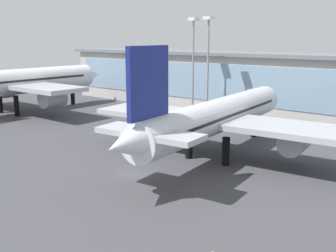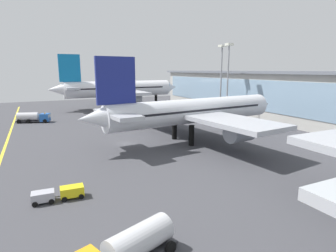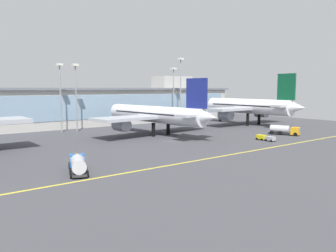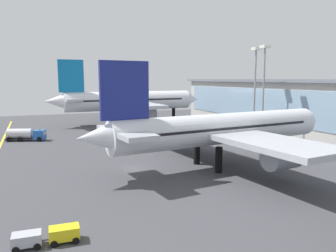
{
  "view_description": "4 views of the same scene",
  "coord_description": "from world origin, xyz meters",
  "px_view_note": "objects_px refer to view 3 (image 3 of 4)",
  "views": [
    {
      "loc": [
        36.33,
        -35.49,
        17.72
      ],
      "look_at": [
        -0.87,
        8.27,
        5.02
      ],
      "focal_mm": 42.67,
      "sensor_mm": 36.0,
      "label": 1
    },
    {
      "loc": [
        53.21,
        -15.97,
        14.63
      ],
      "look_at": [
        7.92,
        5.85,
        4.48
      ],
      "focal_mm": 29.64,
      "sensor_mm": 36.0,
      "label": 2
    },
    {
      "loc": [
        -54.68,
        -70.07,
        14.18
      ],
      "look_at": [
        3.26,
        5.97,
        3.41
      ],
      "focal_mm": 35.72,
      "sensor_mm": 36.0,
      "label": 3
    },
    {
      "loc": [
        50.56,
        -15.01,
        14.43
      ],
      "look_at": [
        -1.96,
        6.57,
        6.36
      ],
      "focal_mm": 35.39,
      "sensor_mm": 36.0,
      "label": 4
    }
  ],
  "objects_px": {
    "airliner_near_right": "(155,115)",
    "apron_light_mast_west": "(76,87)",
    "apron_light_mast_centre": "(181,82)",
    "airliner_far_right": "(248,107)",
    "fuel_tanker_truck": "(78,163)",
    "apron_light_mast_east": "(60,87)",
    "apron_light_mast_far_east": "(174,87)",
    "baggage_tug_near": "(265,138)",
    "service_truck_far": "(285,130)"
  },
  "relations": [
    {
      "from": "apron_light_mast_east",
      "to": "apron_light_mast_far_east",
      "type": "bearing_deg",
      "value": 2.63
    },
    {
      "from": "service_truck_far",
      "to": "apron_light_mast_centre",
      "type": "relative_size",
      "value": 0.36
    },
    {
      "from": "fuel_tanker_truck",
      "to": "service_truck_far",
      "type": "bearing_deg",
      "value": -66.36
    },
    {
      "from": "apron_light_mast_west",
      "to": "apron_light_mast_centre",
      "type": "bearing_deg",
      "value": -1.2
    },
    {
      "from": "service_truck_far",
      "to": "apron_light_mast_far_east",
      "type": "distance_m",
      "value": 51.29
    },
    {
      "from": "airliner_far_right",
      "to": "apron_light_mast_east",
      "type": "xyz_separation_m",
      "value": [
        -66.92,
        20.79,
        7.48
      ]
    },
    {
      "from": "airliner_near_right",
      "to": "airliner_far_right",
      "type": "relative_size",
      "value": 1.0
    },
    {
      "from": "airliner_near_right",
      "to": "apron_light_mast_far_east",
      "type": "height_order",
      "value": "apron_light_mast_far_east"
    },
    {
      "from": "apron_light_mast_centre",
      "to": "apron_light_mast_west",
      "type": "bearing_deg",
      "value": 178.8
    },
    {
      "from": "airliner_far_right",
      "to": "service_truck_far",
      "type": "relative_size",
      "value": 5.14
    },
    {
      "from": "airliner_near_right",
      "to": "apron_light_mast_east",
      "type": "xyz_separation_m",
      "value": [
        -21.15,
        22.26,
        8.41
      ]
    },
    {
      "from": "apron_light_mast_west",
      "to": "apron_light_mast_east",
      "type": "xyz_separation_m",
      "value": [
        -4.74,
        1.13,
        -0.02
      ]
    },
    {
      "from": "airliner_far_right",
      "to": "baggage_tug_near",
      "type": "height_order",
      "value": "airliner_far_right"
    },
    {
      "from": "airliner_near_right",
      "to": "baggage_tug_near",
      "type": "xyz_separation_m",
      "value": [
        17.22,
        -28.09,
        -5.38
      ]
    },
    {
      "from": "airliner_far_right",
      "to": "airliner_near_right",
      "type": "bearing_deg",
      "value": 91.49
    },
    {
      "from": "apron_light_mast_east",
      "to": "apron_light_mast_far_east",
      "type": "relative_size",
      "value": 0.98
    },
    {
      "from": "fuel_tanker_truck",
      "to": "service_truck_far",
      "type": "distance_m",
      "value": 68.85
    },
    {
      "from": "fuel_tanker_truck",
      "to": "apron_light_mast_far_east",
      "type": "xyz_separation_m",
      "value": [
        63.79,
        54.7,
        13.37
      ]
    },
    {
      "from": "airliner_near_right",
      "to": "baggage_tug_near",
      "type": "bearing_deg",
      "value": -155.13
    },
    {
      "from": "airliner_near_right",
      "to": "apron_light_mast_west",
      "type": "relative_size",
      "value": 2.16
    },
    {
      "from": "apron_light_mast_far_east",
      "to": "apron_light_mast_east",
      "type": "bearing_deg",
      "value": -177.37
    },
    {
      "from": "baggage_tug_near",
      "to": "apron_light_mast_east",
      "type": "xyz_separation_m",
      "value": [
        -38.37,
        50.35,
        13.79
      ]
    },
    {
      "from": "fuel_tanker_truck",
      "to": "apron_light_mast_west",
      "type": "relative_size",
      "value": 0.42
    },
    {
      "from": "baggage_tug_near",
      "to": "apron_light_mast_centre",
      "type": "bearing_deg",
      "value": -8.84
    },
    {
      "from": "baggage_tug_near",
      "to": "apron_light_mast_centre",
      "type": "xyz_separation_m",
      "value": [
        9.69,
        48.31,
        16.08
      ]
    },
    {
      "from": "airliner_far_right",
      "to": "apron_light_mast_east",
      "type": "distance_m",
      "value": 70.47
    },
    {
      "from": "fuel_tanker_truck",
      "to": "apron_light_mast_centre",
      "type": "xyz_separation_m",
      "value": [
        64.1,
        50.47,
        15.36
      ]
    },
    {
      "from": "baggage_tug_near",
      "to": "service_truck_far",
      "type": "distance_m",
      "value": 14.61
    },
    {
      "from": "airliner_far_right",
      "to": "baggage_tug_near",
      "type": "xyz_separation_m",
      "value": [
        -28.55,
        -29.56,
        -6.3
      ]
    },
    {
      "from": "apron_light_mast_centre",
      "to": "apron_light_mast_far_east",
      "type": "distance_m",
      "value": 4.68
    },
    {
      "from": "airliner_near_right",
      "to": "baggage_tug_near",
      "type": "relative_size",
      "value": 8.45
    },
    {
      "from": "airliner_near_right",
      "to": "apron_light_mast_centre",
      "type": "distance_m",
      "value": 35.32
    },
    {
      "from": "airliner_near_right",
      "to": "apron_light_mast_far_east",
      "type": "xyz_separation_m",
      "value": [
        26.6,
        24.45,
        8.71
      ]
    },
    {
      "from": "apron_light_mast_west",
      "to": "baggage_tug_near",
      "type": "bearing_deg",
      "value": -55.66
    },
    {
      "from": "baggage_tug_near",
      "to": "service_truck_far",
      "type": "relative_size",
      "value": 0.61
    },
    {
      "from": "apron_light_mast_west",
      "to": "fuel_tanker_truck",
      "type": "bearing_deg",
      "value": -112.03
    },
    {
      "from": "airliner_near_right",
      "to": "apron_light_mast_centre",
      "type": "height_order",
      "value": "apron_light_mast_centre"
    },
    {
      "from": "fuel_tanker_truck",
      "to": "apron_light_mast_far_east",
      "type": "bearing_deg",
      "value": -30.26
    },
    {
      "from": "airliner_near_right",
      "to": "fuel_tanker_truck",
      "type": "height_order",
      "value": "airliner_near_right"
    },
    {
      "from": "airliner_far_right",
      "to": "fuel_tanker_truck",
      "type": "bearing_deg",
      "value": 110.58
    },
    {
      "from": "service_truck_far",
      "to": "apron_light_mast_east",
      "type": "relative_size",
      "value": 0.42
    },
    {
      "from": "service_truck_far",
      "to": "apron_light_mast_centre",
      "type": "bearing_deg",
      "value": 164.85
    },
    {
      "from": "airliner_far_right",
      "to": "fuel_tanker_truck",
      "type": "relative_size",
      "value": 5.13
    },
    {
      "from": "fuel_tanker_truck",
      "to": "airliner_far_right",
      "type": "bearing_deg",
      "value": -49.95
    },
    {
      "from": "baggage_tug_near",
      "to": "service_truck_far",
      "type": "bearing_deg",
      "value": -74.59
    },
    {
      "from": "apron_light_mast_west",
      "to": "apron_light_mast_centre",
      "type": "height_order",
      "value": "apron_light_mast_centre"
    },
    {
      "from": "service_truck_far",
      "to": "apron_light_mast_east",
      "type": "bearing_deg",
      "value": -152.73
    },
    {
      "from": "baggage_tug_near",
      "to": "apron_light_mast_east",
      "type": "height_order",
      "value": "apron_light_mast_east"
    },
    {
      "from": "airliner_near_right",
      "to": "airliner_far_right",
      "type": "bearing_deg",
      "value": -94.8
    },
    {
      "from": "baggage_tug_near",
      "to": "apron_light_mast_east",
      "type": "distance_m",
      "value": 64.78
    }
  ]
}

